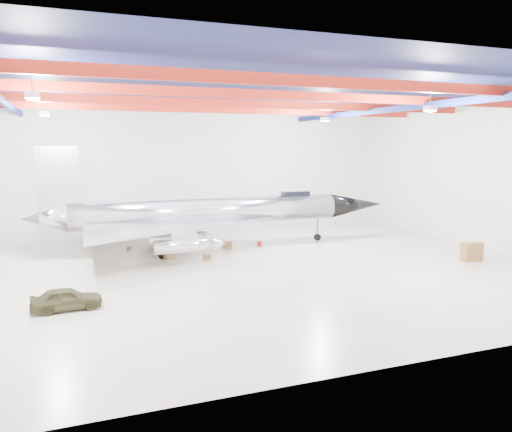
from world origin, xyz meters
name	(u,v)px	position (x,y,z in m)	size (l,w,h in m)	color
floor	(225,271)	(0.00, 0.00, 0.00)	(40.00, 40.00, 0.00)	beige
wall_back	(175,170)	(0.00, 15.00, 5.50)	(40.00, 40.00, 0.00)	silver
wall_right	(482,175)	(20.00, 0.00, 5.50)	(30.00, 30.00, 0.00)	silver
ceiling	(224,88)	(0.00, 0.00, 11.00)	(40.00, 40.00, 0.00)	#0A0F38
ceiling_structure	(224,100)	(0.00, 0.00, 10.32)	(39.50, 29.50, 1.08)	maroon
jet_aircraft	(209,215)	(0.93, 7.11, 2.50)	(27.96, 16.40, 7.63)	silver
jeep	(66,299)	(-9.16, -4.49, 0.55)	(1.29, 3.21, 1.09)	#3A361D
desk	(472,252)	(16.26, -3.24, 0.61)	(1.34, 0.67, 1.23)	brown
crate_ply	(169,257)	(-2.65, 4.27, 0.21)	(0.59, 0.47, 0.41)	olive
toolbox_red	(173,243)	(-1.40, 9.38, 0.15)	(0.43, 0.34, 0.30)	maroon
parts_bin	(227,245)	(2.18, 6.53, 0.23)	(0.66, 0.53, 0.46)	olive
crate_small	(129,248)	(-4.86, 8.46, 0.11)	(0.32, 0.26, 0.23)	#59595B
tool_chest	(259,244)	(4.77, 6.51, 0.17)	(0.37, 0.37, 0.33)	maroon
oil_barrel	(207,257)	(-0.26, 3.31, 0.19)	(0.55, 0.44, 0.39)	olive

